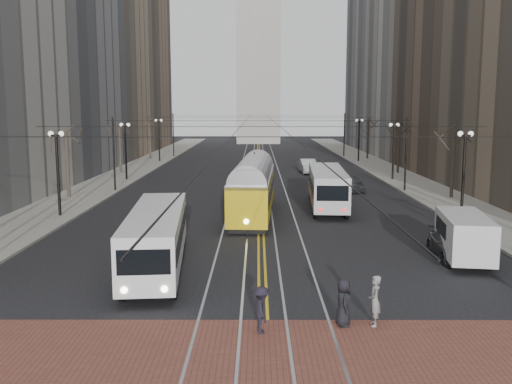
{
  "coord_description": "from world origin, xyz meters",
  "views": [
    {
      "loc": [
        -0.22,
        -20.22,
        7.42
      ],
      "look_at": [
        -0.29,
        9.63,
        3.0
      ],
      "focal_mm": 40.0,
      "sensor_mm": 36.0,
      "label": 1
    }
  ],
  "objects_px": {
    "cargo_van": "(464,238)",
    "pedestrian_a": "(343,302)",
    "sedan_grey": "(352,183)",
    "sedan_silver": "(308,166)",
    "sedan_parked": "(452,246)",
    "transit_bus": "(157,240)",
    "rear_bus": "(327,189)",
    "pedestrian_b": "(375,301)",
    "streetcar": "(253,193)",
    "pedestrian_d": "(262,310)"
  },
  "relations": [
    {
      "from": "sedan_parked",
      "to": "pedestrian_a",
      "type": "distance_m",
      "value": 11.23
    },
    {
      "from": "sedan_grey",
      "to": "pedestrian_d",
      "type": "height_order",
      "value": "pedestrian_d"
    },
    {
      "from": "cargo_van",
      "to": "pedestrian_a",
      "type": "height_order",
      "value": "cargo_van"
    },
    {
      "from": "pedestrian_d",
      "to": "transit_bus",
      "type": "bearing_deg",
      "value": 22.45
    },
    {
      "from": "streetcar",
      "to": "rear_bus",
      "type": "xyz_separation_m",
      "value": [
        5.5,
        2.94,
        -0.14
      ]
    },
    {
      "from": "sedan_grey",
      "to": "pedestrian_a",
      "type": "distance_m",
      "value": 32.52
    },
    {
      "from": "rear_bus",
      "to": "sedan_grey",
      "type": "bearing_deg",
      "value": 72.8
    },
    {
      "from": "streetcar",
      "to": "pedestrian_b",
      "type": "relative_size",
      "value": 7.64
    },
    {
      "from": "sedan_grey",
      "to": "pedestrian_a",
      "type": "relative_size",
      "value": 2.54
    },
    {
      "from": "sedan_grey",
      "to": "pedestrian_a",
      "type": "height_order",
      "value": "pedestrian_a"
    },
    {
      "from": "pedestrian_d",
      "to": "pedestrian_b",
      "type": "bearing_deg",
      "value": -90.75
    },
    {
      "from": "transit_bus",
      "to": "sedan_parked",
      "type": "distance_m",
      "value": 14.52
    },
    {
      "from": "cargo_van",
      "to": "pedestrian_d",
      "type": "bearing_deg",
      "value": -129.42
    },
    {
      "from": "rear_bus",
      "to": "pedestrian_b",
      "type": "bearing_deg",
      "value": -89.56
    },
    {
      "from": "transit_bus",
      "to": "rear_bus",
      "type": "xyz_separation_m",
      "value": [
        9.86,
        16.39,
        0.07
      ]
    },
    {
      "from": "sedan_silver",
      "to": "pedestrian_a",
      "type": "bearing_deg",
      "value": -97.04
    },
    {
      "from": "sedan_grey",
      "to": "pedestrian_a",
      "type": "xyz_separation_m",
      "value": [
        -5.54,
        -32.04,
        0.12
      ]
    },
    {
      "from": "streetcar",
      "to": "sedan_parked",
      "type": "bearing_deg",
      "value": -45.73
    },
    {
      "from": "sedan_silver",
      "to": "sedan_parked",
      "type": "height_order",
      "value": "sedan_silver"
    },
    {
      "from": "cargo_van",
      "to": "pedestrian_a",
      "type": "xyz_separation_m",
      "value": [
        -7.08,
        -8.28,
        -0.32
      ]
    },
    {
      "from": "transit_bus",
      "to": "rear_bus",
      "type": "bearing_deg",
      "value": 53.89
    },
    {
      "from": "sedan_grey",
      "to": "transit_bus",
      "type": "bearing_deg",
      "value": -122.23
    },
    {
      "from": "cargo_van",
      "to": "pedestrian_a",
      "type": "distance_m",
      "value": 10.9
    },
    {
      "from": "transit_bus",
      "to": "pedestrian_b",
      "type": "relative_size",
      "value": 6.25
    },
    {
      "from": "transit_bus",
      "to": "pedestrian_a",
      "type": "bearing_deg",
      "value": -47.5
    },
    {
      "from": "sedan_grey",
      "to": "sedan_parked",
      "type": "bearing_deg",
      "value": -91.57
    },
    {
      "from": "cargo_van",
      "to": "sedan_parked",
      "type": "relative_size",
      "value": 1.2
    },
    {
      "from": "pedestrian_b",
      "to": "pedestrian_d",
      "type": "distance_m",
      "value": 3.93
    },
    {
      "from": "transit_bus",
      "to": "pedestrian_b",
      "type": "height_order",
      "value": "transit_bus"
    },
    {
      "from": "sedan_silver",
      "to": "pedestrian_d",
      "type": "bearing_deg",
      "value": -100.4
    },
    {
      "from": "sedan_grey",
      "to": "cargo_van",
      "type": "bearing_deg",
      "value": -90.91
    },
    {
      "from": "sedan_parked",
      "to": "pedestrian_a",
      "type": "bearing_deg",
      "value": -124.76
    },
    {
      "from": "pedestrian_a",
      "to": "pedestrian_b",
      "type": "bearing_deg",
      "value": -90.11
    },
    {
      "from": "pedestrian_b",
      "to": "rear_bus",
      "type": "bearing_deg",
      "value": -177.64
    },
    {
      "from": "sedan_grey",
      "to": "sedan_parked",
      "type": "relative_size",
      "value": 0.96
    },
    {
      "from": "sedan_grey",
      "to": "sedan_parked",
      "type": "height_order",
      "value": "sedan_grey"
    },
    {
      "from": "transit_bus",
      "to": "streetcar",
      "type": "xyz_separation_m",
      "value": [
        4.36,
        13.45,
        0.21
      ]
    },
    {
      "from": "rear_bus",
      "to": "pedestrian_a",
      "type": "xyz_separation_m",
      "value": [
        -2.27,
        -23.33,
        -0.61
      ]
    },
    {
      "from": "rear_bus",
      "to": "sedan_parked",
      "type": "relative_size",
      "value": 2.55
    },
    {
      "from": "cargo_van",
      "to": "sedan_grey",
      "type": "distance_m",
      "value": 23.82
    },
    {
      "from": "pedestrian_a",
      "to": "sedan_grey",
      "type": "bearing_deg",
      "value": -9.92
    },
    {
      "from": "sedan_parked",
      "to": "pedestrian_b",
      "type": "height_order",
      "value": "pedestrian_b"
    },
    {
      "from": "streetcar",
      "to": "pedestrian_a",
      "type": "distance_m",
      "value": 20.65
    },
    {
      "from": "pedestrian_d",
      "to": "streetcar",
      "type": "bearing_deg",
      "value": -8.74
    },
    {
      "from": "cargo_van",
      "to": "pedestrian_b",
      "type": "xyz_separation_m",
      "value": [
        -6.01,
        -8.28,
        -0.25
      ]
    },
    {
      "from": "cargo_van",
      "to": "pedestrian_d",
      "type": "height_order",
      "value": "cargo_van"
    },
    {
      "from": "rear_bus",
      "to": "pedestrian_d",
      "type": "bearing_deg",
      "value": -98.58
    },
    {
      "from": "sedan_silver",
      "to": "pedestrian_a",
      "type": "height_order",
      "value": "pedestrian_a"
    },
    {
      "from": "cargo_van",
      "to": "pedestrian_b",
      "type": "relative_size",
      "value": 2.95
    },
    {
      "from": "sedan_silver",
      "to": "streetcar",
      "type": "bearing_deg",
      "value": -106.78
    }
  ]
}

